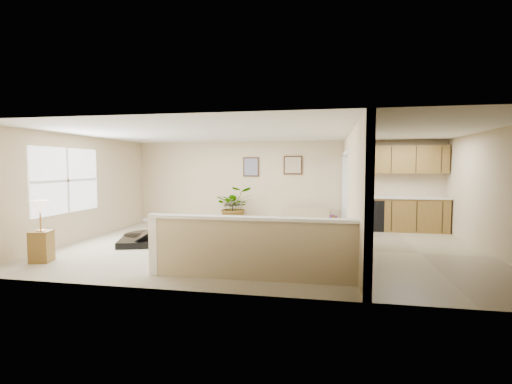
% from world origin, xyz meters
% --- Properties ---
extents(floor, '(9.00, 9.00, 0.00)m').
position_xyz_m(floor, '(0.00, 0.00, 0.00)').
color(floor, tan).
rests_on(floor, ground).
extents(back_wall, '(9.00, 0.04, 2.50)m').
position_xyz_m(back_wall, '(0.00, 3.00, 1.25)').
color(back_wall, tan).
rests_on(back_wall, floor).
extents(front_wall, '(9.00, 0.04, 2.50)m').
position_xyz_m(front_wall, '(0.00, -3.00, 1.25)').
color(front_wall, tan).
rests_on(front_wall, floor).
extents(left_wall, '(0.04, 6.00, 2.50)m').
position_xyz_m(left_wall, '(-4.50, 0.00, 1.25)').
color(left_wall, tan).
rests_on(left_wall, floor).
extents(right_wall, '(0.04, 6.00, 2.50)m').
position_xyz_m(right_wall, '(4.50, 0.00, 1.25)').
color(right_wall, tan).
rests_on(right_wall, floor).
extents(ceiling, '(9.00, 6.00, 0.04)m').
position_xyz_m(ceiling, '(0.00, 0.00, 2.50)').
color(ceiling, silver).
rests_on(ceiling, back_wall).
extents(kitchen_vinyl, '(2.70, 6.00, 0.01)m').
position_xyz_m(kitchen_vinyl, '(3.15, 0.00, 0.00)').
color(kitchen_vinyl, gray).
rests_on(kitchen_vinyl, floor).
extents(interior_partition, '(0.18, 5.99, 2.50)m').
position_xyz_m(interior_partition, '(1.80, 0.25, 1.22)').
color(interior_partition, tan).
rests_on(interior_partition, floor).
extents(pony_half_wall, '(3.42, 0.22, 1.00)m').
position_xyz_m(pony_half_wall, '(0.08, -2.30, 0.52)').
color(pony_half_wall, tan).
rests_on(pony_half_wall, floor).
extents(left_window, '(0.05, 2.15, 1.45)m').
position_xyz_m(left_window, '(-4.49, -0.50, 1.45)').
color(left_window, white).
rests_on(left_window, left_wall).
extents(wall_art_left, '(0.48, 0.04, 0.58)m').
position_xyz_m(wall_art_left, '(-0.95, 2.97, 1.75)').
color(wall_art_left, '#3B2515').
rests_on(wall_art_left, back_wall).
extents(wall_mirror, '(0.55, 0.04, 0.55)m').
position_xyz_m(wall_mirror, '(0.30, 2.97, 1.80)').
color(wall_mirror, '#3B2515').
rests_on(wall_mirror, back_wall).
extents(kitchen_cabinets, '(2.36, 0.65, 2.33)m').
position_xyz_m(kitchen_cabinets, '(3.19, 2.73, 0.87)').
color(kitchen_cabinets, brown).
rests_on(kitchen_cabinets, floor).
extents(piano, '(1.89, 1.88, 1.29)m').
position_xyz_m(piano, '(-2.70, 0.06, 0.54)').
color(piano, black).
rests_on(piano, floor).
extents(piano_bench, '(0.44, 0.82, 0.54)m').
position_xyz_m(piano_bench, '(-1.46, -0.55, 0.27)').
color(piano_bench, black).
rests_on(piano_bench, floor).
extents(loveseat, '(1.42, 0.86, 0.78)m').
position_xyz_m(loveseat, '(0.67, 2.43, 0.30)').
color(loveseat, tan).
rests_on(loveseat, floor).
extents(accent_table, '(0.47, 0.47, 0.68)m').
position_xyz_m(accent_table, '(-1.39, 2.45, 0.44)').
color(accent_table, black).
rests_on(accent_table, floor).
extents(palm_plant, '(1.31, 1.22, 1.18)m').
position_xyz_m(palm_plant, '(-1.37, 2.60, 0.58)').
color(palm_plant, black).
rests_on(palm_plant, floor).
extents(small_plant, '(0.33, 0.33, 0.49)m').
position_xyz_m(small_plant, '(1.45, 2.07, 0.21)').
color(small_plant, black).
rests_on(small_plant, floor).
extents(lamp_stand, '(0.41, 0.41, 1.14)m').
position_xyz_m(lamp_stand, '(-3.91, -1.97, 0.48)').
color(lamp_stand, brown).
rests_on(lamp_stand, floor).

